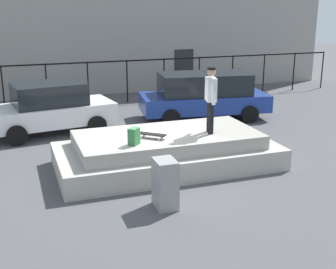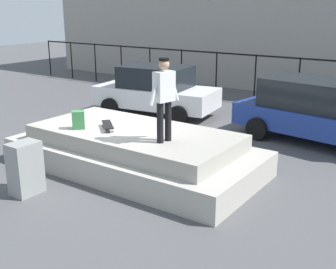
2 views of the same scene
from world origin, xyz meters
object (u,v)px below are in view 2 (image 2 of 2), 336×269
at_px(car_white_sedan_near, 156,90).
at_px(utility_box, 25,168).
at_px(skateboard, 108,125).
at_px(backpack, 78,120).
at_px(car_blue_hatchback_mid, 325,110).
at_px(skateboarder, 164,94).

xyz_separation_m(car_white_sedan_near, utility_box, (1.73, -6.76, -0.32)).
distance_m(car_white_sedan_near, utility_box, 6.98).
relative_size(skateboard, backpack, 1.69).
bearing_deg(car_white_sedan_near, car_blue_hatchback_mid, 0.74).
relative_size(car_white_sedan_near, utility_box, 4.05).
bearing_deg(backpack, skateboard, -12.60).
distance_m(skateboarder, skateboard, 1.85).
distance_m(skateboard, utility_box, 2.15).
bearing_deg(backpack, car_blue_hatchback_mid, 5.32).
bearing_deg(skateboard, utility_box, -99.63).
bearing_deg(skateboarder, car_blue_hatchback_mid, 67.71).
relative_size(skateboard, car_white_sedan_near, 0.16).
bearing_deg(utility_box, skateboard, 80.98).
xyz_separation_m(skateboarder, car_blue_hatchback_mid, (1.97, 4.80, -1.02)).
height_order(skateboard, utility_box, utility_box).
distance_m(backpack, utility_box, 1.81).
relative_size(skateboarder, skateboard, 2.45).
height_order(skateboard, car_white_sedan_near, car_white_sedan_near).
xyz_separation_m(skateboarder, car_white_sedan_near, (-3.70, 4.72, -1.07)).
relative_size(skateboard, utility_box, 0.66).
relative_size(skateboarder, utility_box, 1.61).
relative_size(backpack, car_white_sedan_near, 0.10).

